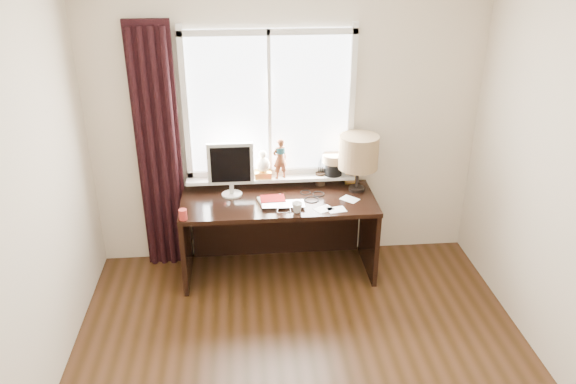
{
  "coord_description": "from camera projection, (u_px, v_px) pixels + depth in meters",
  "views": [
    {
      "loc": [
        -0.4,
        -2.76,
        2.92
      ],
      "look_at": [
        -0.05,
        1.25,
        1.0
      ],
      "focal_mm": 35.0,
      "sensor_mm": 36.0,
      "label": 1
    }
  ],
  "objects": [
    {
      "name": "wall_back",
      "position": [
        286.0,
        126.0,
        5.01
      ],
      "size": [
        3.5,
        0.0,
        2.6
      ],
      "primitive_type": "cube",
      "rotation": [
        1.57,
        0.0,
        0.0
      ],
      "color": "beige",
      "rests_on": "ground"
    },
    {
      "name": "window",
      "position": [
        271.0,
        128.0,
        4.95
      ],
      "size": [
        1.52,
        0.2,
        1.4
      ],
      "color": "white",
      "rests_on": "ground"
    },
    {
      "name": "curtain",
      "position": [
        159.0,
        153.0,
        4.92
      ],
      "size": [
        0.38,
        0.09,
        2.25
      ],
      "color": "black",
      "rests_on": "floor"
    },
    {
      "name": "icon_frame",
      "position": [
        351.0,
        177.0,
        5.17
      ],
      "size": [
        0.1,
        0.04,
        0.13
      ],
      "color": "gold",
      "rests_on": "desk"
    },
    {
      "name": "notebook_stack",
      "position": [
        272.0,
        200.0,
        4.87
      ],
      "size": [
        0.25,
        0.2,
        0.03
      ],
      "color": "beige",
      "rests_on": "desk"
    },
    {
      "name": "brush_holder",
      "position": [
        320.0,
        178.0,
        5.16
      ],
      "size": [
        0.09,
        0.09,
        0.25
      ],
      "color": "black",
      "rests_on": "desk"
    },
    {
      "name": "table_lamp",
      "position": [
        359.0,
        153.0,
        4.92
      ],
      "size": [
        0.35,
        0.35,
        0.52
      ],
      "color": "black",
      "rests_on": "desk"
    },
    {
      "name": "desk",
      "position": [
        278.0,
        219.0,
        5.1
      ],
      "size": [
        1.7,
        0.7,
        0.75
      ],
      "color": "black",
      "rests_on": "floor"
    },
    {
      "name": "desk_cables",
      "position": [
        312.0,
        196.0,
        4.96
      ],
      "size": [
        0.24,
        0.3,
        0.01
      ],
      "color": "black",
      "rests_on": "desk"
    },
    {
      "name": "ceiling",
      "position": [
        322.0,
        0.0,
        2.65
      ],
      "size": [
        3.5,
        4.0,
        0.0
      ],
      "primitive_type": "cube",
      "color": "white",
      "rests_on": "wall_back"
    },
    {
      "name": "laptop",
      "position": [
        284.0,
        205.0,
        4.78
      ],
      "size": [
        0.37,
        0.24,
        0.03
      ],
      "primitive_type": "imported",
      "rotation": [
        0.0,
        0.0,
        -0.02
      ],
      "color": "silver",
      "rests_on": "desk"
    },
    {
      "name": "red_cup",
      "position": [
        183.0,
        215.0,
        4.55
      ],
      "size": [
        0.07,
        0.07,
        0.09
      ],
      "primitive_type": "cylinder",
      "color": "maroon",
      "rests_on": "desk"
    },
    {
      "name": "mug",
      "position": [
        297.0,
        207.0,
        4.67
      ],
      "size": [
        0.12,
        0.12,
        0.09
      ],
      "primitive_type": "imported",
      "rotation": [
        0.0,
        0.0,
        0.62
      ],
      "color": "white",
      "rests_on": "desk"
    },
    {
      "name": "monitor",
      "position": [
        231.0,
        166.0,
        4.86
      ],
      "size": [
        0.4,
        0.18,
        0.49
      ],
      "color": "beige",
      "rests_on": "desk"
    },
    {
      "name": "loose_papers",
      "position": [
        337.0,
        206.0,
        4.79
      ],
      "size": [
        0.44,
        0.35,
        0.0
      ],
      "color": "white",
      "rests_on": "desk"
    }
  ]
}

